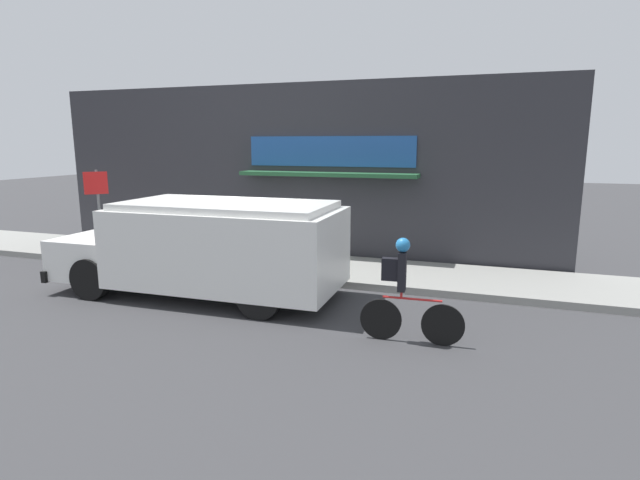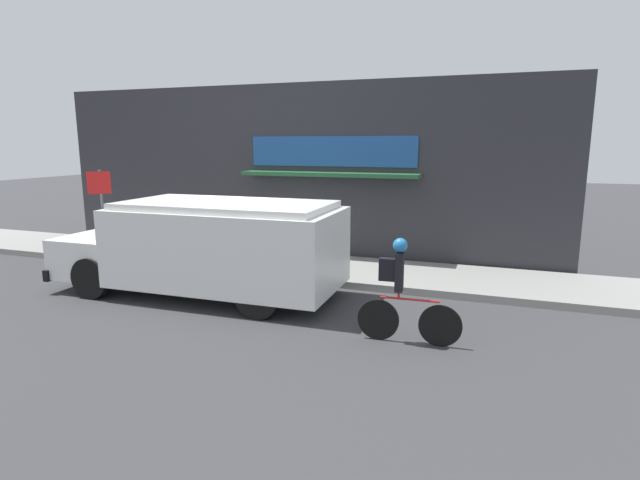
% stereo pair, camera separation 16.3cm
% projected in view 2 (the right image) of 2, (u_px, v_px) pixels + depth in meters
% --- Properties ---
extents(ground_plane, '(70.00, 70.00, 0.00)m').
position_uv_depth(ground_plane, '(247.00, 279.00, 11.77)').
color(ground_plane, '#38383A').
extents(sidewalk, '(28.00, 2.49, 0.16)m').
position_uv_depth(sidewalk, '(270.00, 264.00, 12.90)').
color(sidewalk, gray).
rests_on(sidewalk, ground_plane).
extents(storefront, '(14.66, 0.77, 4.74)m').
position_uv_depth(storefront, '(292.00, 172.00, 13.76)').
color(storefront, '#2D2D33').
rests_on(storefront, ground_plane).
extents(school_bus, '(6.13, 2.76, 1.99)m').
position_uv_depth(school_bus, '(209.00, 246.00, 10.34)').
color(school_bus, white).
rests_on(school_bus, ground_plane).
extents(cyclist, '(1.66, 0.23, 1.70)m').
position_uv_depth(cyclist, '(402.00, 292.00, 7.88)').
color(cyclist, black).
rests_on(cyclist, ground_plane).
extents(stop_sign_post, '(0.45, 0.45, 2.29)m').
position_uv_depth(stop_sign_post, '(101.00, 198.00, 13.58)').
color(stop_sign_post, slate).
rests_on(stop_sign_post, sidewalk).
extents(trash_bin, '(0.46, 0.46, 0.90)m').
position_uv_depth(trash_bin, '(237.00, 238.00, 13.61)').
color(trash_bin, '#2D5138').
rests_on(trash_bin, sidewalk).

